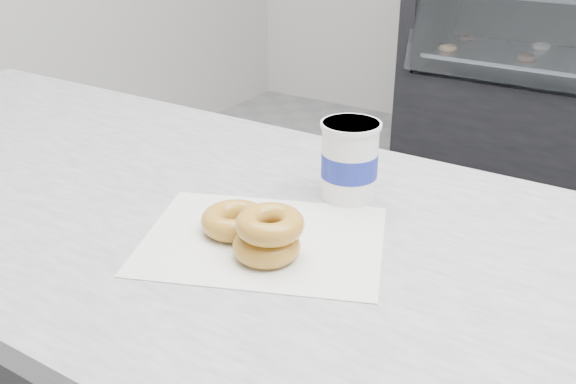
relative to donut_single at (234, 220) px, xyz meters
name	(u,v)px	position (x,y,z in m)	size (l,w,h in m)	color
wax_paper	(263,240)	(0.05, 0.00, -0.02)	(0.34, 0.26, 0.00)	silver
donut_single	(234,220)	(0.00, 0.00, 0.00)	(0.10, 0.10, 0.03)	#BA8133
donut_stack	(268,235)	(0.08, -0.03, 0.02)	(0.12, 0.12, 0.07)	#BA8133
coffee_cup	(349,160)	(0.09, 0.19, 0.05)	(0.11, 0.11, 0.13)	white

